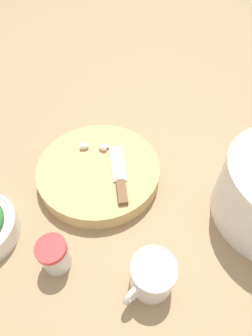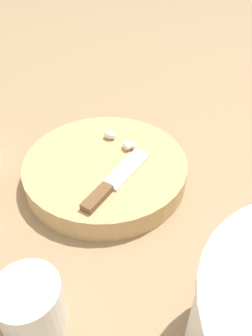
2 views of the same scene
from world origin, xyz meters
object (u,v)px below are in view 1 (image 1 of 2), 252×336
at_px(cutting_board, 99,171).
at_px(spice_jar, 54,255).
at_px(chef_knife, 120,177).
at_px(garlic_cloves, 95,147).
at_px(coffee_mug, 151,276).

xyz_separation_m(cutting_board, spice_jar, (0.24, 0.06, 0.02)).
bearing_deg(chef_knife, garlic_cloves, 116.69).
distance_m(garlic_cloves, coffee_mug, 0.36).
bearing_deg(cutting_board, coffee_mug, 54.67).
distance_m(chef_knife, coffee_mug, 0.24).
bearing_deg(coffee_mug, cutting_board, -125.33).
distance_m(cutting_board, spice_jar, 0.24).
height_order(garlic_cloves, spice_jar, spice_jar).
height_order(chef_knife, spice_jar, spice_jar).
distance_m(cutting_board, garlic_cloves, 0.07).
xyz_separation_m(cutting_board, garlic_cloves, (-0.04, -0.04, 0.03)).
bearing_deg(coffee_mug, garlic_cloves, -127.46).
distance_m(cutting_board, coffee_mug, 0.30).
bearing_deg(chef_knife, coffee_mug, -82.12).
distance_m(garlic_cloves, spice_jar, 0.30).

